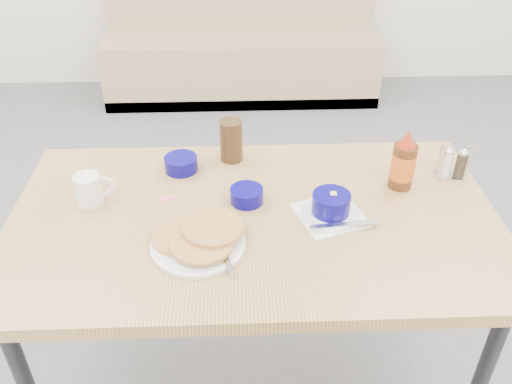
{
  "coord_description": "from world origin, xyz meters",
  "views": [
    {
      "loc": [
        -0.04,
        -0.98,
        1.7
      ],
      "look_at": [
        0.01,
        0.28,
        0.82
      ],
      "focal_mm": 38.0,
      "sensor_mm": 36.0,
      "label": 1
    }
  ],
  "objects_px": {
    "dining_table": "(254,232)",
    "grits_setting": "(331,207)",
    "booth_bench": "(241,46)",
    "pancake_plate": "(199,240)",
    "syrup_bottle": "(403,163)",
    "amber_tumbler": "(231,140)",
    "butter_bowl": "(247,195)",
    "coffee_mug": "(90,189)",
    "condiment_caddy": "(453,165)",
    "creamer_bowl": "(181,164)"
  },
  "relations": [
    {
      "from": "pancake_plate",
      "to": "syrup_bottle",
      "type": "height_order",
      "value": "syrup_bottle"
    },
    {
      "from": "pancake_plate",
      "to": "coffee_mug",
      "type": "relative_size",
      "value": 2.19
    },
    {
      "from": "grits_setting",
      "to": "butter_bowl",
      "type": "relative_size",
      "value": 2.46
    },
    {
      "from": "dining_table",
      "to": "grits_setting",
      "type": "bearing_deg",
      "value": -2.44
    },
    {
      "from": "syrup_bottle",
      "to": "pancake_plate",
      "type": "bearing_deg",
      "value": -156.99
    },
    {
      "from": "booth_bench",
      "to": "butter_bowl",
      "type": "bearing_deg",
      "value": -90.45
    },
    {
      "from": "creamer_bowl",
      "to": "coffee_mug",
      "type": "bearing_deg",
      "value": -147.0
    },
    {
      "from": "booth_bench",
      "to": "condiment_caddy",
      "type": "relative_size",
      "value": 16.28
    },
    {
      "from": "amber_tumbler",
      "to": "dining_table",
      "type": "bearing_deg",
      "value": -78.58
    },
    {
      "from": "booth_bench",
      "to": "creamer_bowl",
      "type": "distance_m",
      "value": 2.33
    },
    {
      "from": "creamer_bowl",
      "to": "condiment_caddy",
      "type": "xyz_separation_m",
      "value": [
        0.86,
        -0.07,
        0.02
      ]
    },
    {
      "from": "coffee_mug",
      "to": "booth_bench",
      "type": "bearing_deg",
      "value": 78.97
    },
    {
      "from": "booth_bench",
      "to": "coffee_mug",
      "type": "distance_m",
      "value": 2.53
    },
    {
      "from": "dining_table",
      "to": "coffee_mug",
      "type": "xyz_separation_m",
      "value": [
        -0.48,
        0.09,
        0.11
      ]
    },
    {
      "from": "grits_setting",
      "to": "syrup_bottle",
      "type": "bearing_deg",
      "value": 31.06
    },
    {
      "from": "coffee_mug",
      "to": "syrup_bottle",
      "type": "height_order",
      "value": "syrup_bottle"
    },
    {
      "from": "pancake_plate",
      "to": "condiment_caddy",
      "type": "distance_m",
      "value": 0.84
    },
    {
      "from": "grits_setting",
      "to": "syrup_bottle",
      "type": "distance_m",
      "value": 0.28
    },
    {
      "from": "butter_bowl",
      "to": "condiment_caddy",
      "type": "height_order",
      "value": "condiment_caddy"
    },
    {
      "from": "dining_table",
      "to": "amber_tumbler",
      "type": "distance_m",
      "value": 0.35
    },
    {
      "from": "amber_tumbler",
      "to": "condiment_caddy",
      "type": "xyz_separation_m",
      "value": [
        0.7,
        -0.13,
        -0.03
      ]
    },
    {
      "from": "condiment_caddy",
      "to": "pancake_plate",
      "type": "bearing_deg",
      "value": -149.64
    },
    {
      "from": "condiment_caddy",
      "to": "butter_bowl",
      "type": "bearing_deg",
      "value": -161.2
    },
    {
      "from": "booth_bench",
      "to": "syrup_bottle",
      "type": "bearing_deg",
      "value": -79.3
    },
    {
      "from": "grits_setting",
      "to": "booth_bench",
      "type": "bearing_deg",
      "value": 94.89
    },
    {
      "from": "dining_table",
      "to": "coffee_mug",
      "type": "relative_size",
      "value": 12.26
    },
    {
      "from": "dining_table",
      "to": "grits_setting",
      "type": "xyz_separation_m",
      "value": [
        0.22,
        -0.01,
        0.09
      ]
    },
    {
      "from": "amber_tumbler",
      "to": "condiment_caddy",
      "type": "relative_size",
      "value": 1.2
    },
    {
      "from": "creamer_bowl",
      "to": "amber_tumbler",
      "type": "distance_m",
      "value": 0.18
    },
    {
      "from": "pancake_plate",
      "to": "condiment_caddy",
      "type": "bearing_deg",
      "value": 21.41
    },
    {
      "from": "grits_setting",
      "to": "amber_tumbler",
      "type": "bearing_deg",
      "value": 131.03
    },
    {
      "from": "creamer_bowl",
      "to": "grits_setting",
      "type": "bearing_deg",
      "value": -30.51
    },
    {
      "from": "butter_bowl",
      "to": "coffee_mug",
      "type": "bearing_deg",
      "value": 177.74
    },
    {
      "from": "coffee_mug",
      "to": "dining_table",
      "type": "bearing_deg",
      "value": -10.47
    },
    {
      "from": "booth_bench",
      "to": "syrup_bottle",
      "type": "xyz_separation_m",
      "value": [
        0.45,
        -2.4,
        0.49
      ]
    },
    {
      "from": "booth_bench",
      "to": "coffee_mug",
      "type": "bearing_deg",
      "value": -101.03
    },
    {
      "from": "coffee_mug",
      "to": "syrup_bottle",
      "type": "relative_size",
      "value": 0.6
    },
    {
      "from": "booth_bench",
      "to": "syrup_bottle",
      "type": "height_order",
      "value": "booth_bench"
    },
    {
      "from": "pancake_plate",
      "to": "amber_tumbler",
      "type": "distance_m",
      "value": 0.45
    },
    {
      "from": "dining_table",
      "to": "amber_tumbler",
      "type": "xyz_separation_m",
      "value": [
        -0.06,
        0.31,
        0.13
      ]
    },
    {
      "from": "booth_bench",
      "to": "dining_table",
      "type": "distance_m",
      "value": 2.56
    },
    {
      "from": "booth_bench",
      "to": "condiment_caddy",
      "type": "xyz_separation_m",
      "value": [
        0.63,
        -2.35,
        0.45
      ]
    },
    {
      "from": "pancake_plate",
      "to": "amber_tumbler",
      "type": "xyz_separation_m",
      "value": [
        0.09,
        0.44,
        0.05
      ]
    },
    {
      "from": "dining_table",
      "to": "creamer_bowl",
      "type": "xyz_separation_m",
      "value": [
        -0.23,
        0.25,
        0.09
      ]
    },
    {
      "from": "booth_bench",
      "to": "amber_tumbler",
      "type": "relative_size",
      "value": 13.55
    },
    {
      "from": "creamer_bowl",
      "to": "condiment_caddy",
      "type": "bearing_deg",
      "value": -4.56
    },
    {
      "from": "booth_bench",
      "to": "amber_tumbler",
      "type": "height_order",
      "value": "booth_bench"
    },
    {
      "from": "dining_table",
      "to": "pancake_plate",
      "type": "xyz_separation_m",
      "value": [
        -0.15,
        -0.12,
        0.08
      ]
    },
    {
      "from": "creamer_bowl",
      "to": "amber_tumbler",
      "type": "height_order",
      "value": "amber_tumbler"
    },
    {
      "from": "booth_bench",
      "to": "pancake_plate",
      "type": "distance_m",
      "value": 2.7
    }
  ]
}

